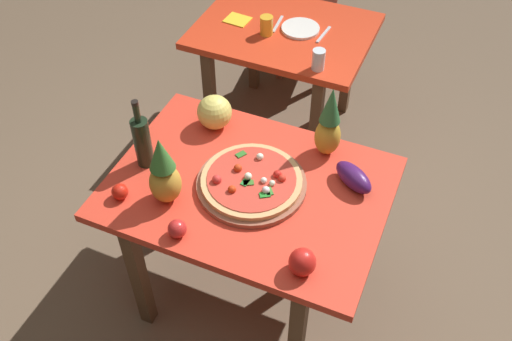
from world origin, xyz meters
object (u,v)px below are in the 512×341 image
drinking_glass_water (318,59)px  knife_utensil (324,34)px  pineapple_right (329,125)px  bell_pepper (302,262)px  pizza (251,180)px  napkin_folded (238,20)px  display_table (249,200)px  pizza_board (251,184)px  tomato_near_board (177,229)px  wine_bottle (142,141)px  tomato_by_bottle (120,192)px  dining_chair (308,17)px  dinner_plate (300,29)px  drinking_glass_juice (266,25)px  background_table (283,45)px  melon (215,112)px  eggplant (354,177)px  fork_utensil (278,24)px  pineapple_left (164,174)px

drinking_glass_water → knife_utensil: size_ratio=0.64×
pineapple_right → bell_pepper: bearing=-79.7°
pizza → napkin_folded: bearing=117.0°
display_table → knife_utensil: bearing=93.4°
pizza_board → tomato_near_board: tomato_near_board is taller
wine_bottle → knife_utensil: size_ratio=1.93×
pizza → napkin_folded: (-0.60, 1.18, -0.04)m
tomato_by_bottle → pizza: bearing=29.6°
pizza_board → drinking_glass_water: (-0.02, 0.91, 0.04)m
dining_chair → dinner_plate: dining_chair is taller
dining_chair → knife_utensil: size_ratio=4.72×
dining_chair → display_table: bearing=94.6°
drinking_glass_juice → pizza: bearing=-70.6°
napkin_folded → dinner_plate: bearing=7.4°
tomato_near_board → background_table: bearing=95.7°
tomato_near_board → dinner_plate: tomato_near_board is taller
bell_pepper → drinking_glass_water: drinking_glass_water is taller
bell_pepper → knife_utensil: bell_pepper is taller
melon → tomato_by_bottle: 0.59m
background_table → napkin_folded: 0.31m
drinking_glass_juice → drinking_glass_water: (0.37, -0.20, 0.00)m
pizza → drinking_glass_juice: bearing=109.4°
pineapple_right → drinking_glass_juice: 1.00m
background_table → pizza: 1.26m
dining_chair → bell_pepper: (0.71, -2.13, 0.32)m
bell_pepper → tomato_by_bottle: size_ratio=1.63×
eggplant → drinking_glass_water: 0.84m
eggplant → napkin_folded: (-0.99, 1.00, -0.04)m
drinking_glass_water → fork_utensil: size_ratio=0.64×
pineapple_right → dinner_plate: pineapple_right is taller
knife_utensil → fork_utensil: bearing=-174.6°
pineapple_left → dinner_plate: size_ratio=1.51×
tomato_near_board → drinking_glass_juice: bearing=98.8°
dining_chair → drinking_glass_water: bearing=104.6°
pizza → melon: bearing=137.0°
pizza → pineapple_left: size_ratio=1.29×
dining_chair → tomato_by_bottle: 2.11m
pineapple_right → pineapple_left: bearing=-134.6°
pizza → pineapple_left: pineapple_left is taller
drinking_glass_water → bell_pepper: bearing=-73.7°
pizza_board → eggplant: 0.43m
display_table → pineapple_left: 0.42m
pineapple_left → tomato_near_board: 0.23m
knife_utensil → display_table: bearing=-81.2°
background_table → napkin_folded: napkin_folded is taller
display_table → pineapple_right: size_ratio=3.29×
tomato_near_board → knife_utensil: (0.08, 1.58, -0.03)m
display_table → melon: (-0.30, 0.29, 0.18)m
napkin_folded → background_table: bearing=5.8°
tomato_near_board → drinking_glass_water: (0.15, 1.26, 0.02)m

